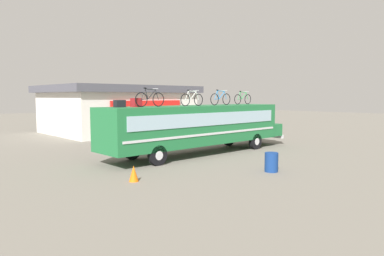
{
  "coord_description": "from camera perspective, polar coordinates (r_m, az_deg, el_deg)",
  "views": [
    {
      "loc": [
        -13.8,
        -14.53,
        3.33
      ],
      "look_at": [
        -0.38,
        0.0,
        1.55
      ],
      "focal_mm": 32.65,
      "sensor_mm": 36.0,
      "label": 1
    }
  ],
  "objects": [
    {
      "name": "rooftop_bicycle_1",
      "position": [
        17.87,
        -6.88,
        4.75
      ],
      "size": [
        1.8,
        0.44,
        0.97
      ],
      "color": "black",
      "rests_on": "bus"
    },
    {
      "name": "rooftop_bicycle_2",
      "position": [
        19.35,
        -0.01,
        4.73
      ],
      "size": [
        1.67,
        0.44,
        0.9
      ],
      "color": "black",
      "rests_on": "bus"
    },
    {
      "name": "bus",
      "position": [
        20.24,
        1.22,
        0.49
      ],
      "size": [
        13.15,
        2.59,
        2.81
      ],
      "color": "#1E6B38",
      "rests_on": "ground"
    },
    {
      "name": "ground_plane",
      "position": [
        20.31,
        0.8,
        -4.28
      ],
      "size": [
        120.0,
        120.0,
        0.0
      ],
      "primitive_type": "plane",
      "color": "slate"
    },
    {
      "name": "luggage_bag_2",
      "position": [
        17.71,
        -9.1,
        4.13
      ],
      "size": [
        0.44,
        0.41,
        0.44
      ],
      "primitive_type": "cube",
      "color": "maroon",
      "rests_on": "bus"
    },
    {
      "name": "rooftop_bicycle_4",
      "position": [
        23.76,
        8.3,
        4.76
      ],
      "size": [
        1.74,
        0.44,
        0.9
      ],
      "color": "black",
      "rests_on": "bus"
    },
    {
      "name": "traffic_cone",
      "position": [
        14.01,
        -9.5,
        -7.35
      ],
      "size": [
        0.38,
        0.38,
        0.63
      ],
      "primitive_type": "cone",
      "color": "orange",
      "rests_on": "ground"
    },
    {
      "name": "luggage_bag_1",
      "position": [
        17.36,
        -11.75,
        3.92
      ],
      "size": [
        0.5,
        0.36,
        0.36
      ],
      "primitive_type": "cube",
      "color": "black",
      "rests_on": "bus"
    },
    {
      "name": "roadside_building",
      "position": [
        33.72,
        -12.02,
        3.12
      ],
      "size": [
        12.67,
        10.22,
        4.3
      ],
      "color": "silver",
      "rests_on": "ground"
    },
    {
      "name": "trash_bin",
      "position": [
        15.94,
        12.84,
        -5.46
      ],
      "size": [
        0.59,
        0.59,
        0.86
      ],
      "primitive_type": "cylinder",
      "color": "navy",
      "rests_on": "ground"
    },
    {
      "name": "rooftop_bicycle_3",
      "position": [
        21.4,
        4.69,
        4.8
      ],
      "size": [
        1.77,
        0.44,
        0.94
      ],
      "color": "black",
      "rests_on": "bus"
    }
  ]
}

